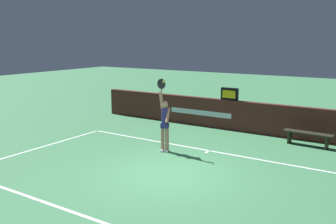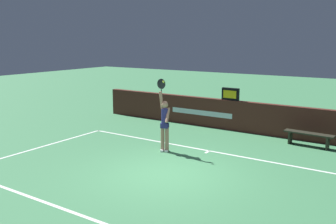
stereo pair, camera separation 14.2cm
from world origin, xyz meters
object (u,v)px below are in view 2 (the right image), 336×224
(speed_display, at_px, (230,94))
(tennis_player, at_px, (165,122))
(tennis_ball, at_px, (163,82))
(courtside_bench_near, at_px, (309,136))

(speed_display, height_order, tennis_player, tennis_player)
(tennis_ball, bearing_deg, tennis_player, 105.72)
(tennis_player, xyz_separation_m, tennis_ball, (0.03, -0.10, 1.35))
(speed_display, distance_m, tennis_ball, 4.27)
(tennis_player, distance_m, courtside_bench_near, 5.16)
(tennis_player, bearing_deg, tennis_ball, -74.28)
(tennis_player, height_order, tennis_ball, tennis_player)
(tennis_ball, height_order, courtside_bench_near, tennis_ball)
(speed_display, relative_size, courtside_bench_near, 0.42)
(speed_display, xyz_separation_m, tennis_ball, (-0.53, -4.15, 0.87))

